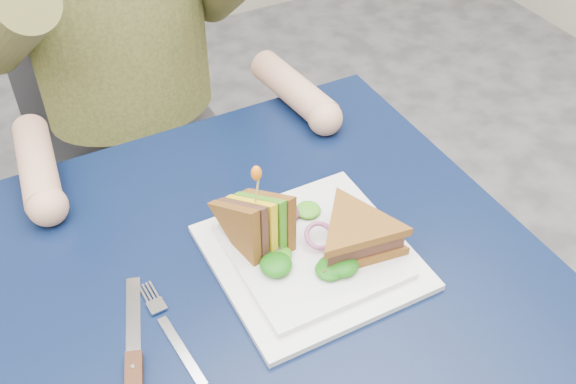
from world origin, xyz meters
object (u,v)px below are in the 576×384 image
plate (311,255)px  sandwich_flat (357,235)px  chair (124,111)px  table (269,314)px  sandwich_upright (259,225)px  knife (134,374)px  fork (172,334)px

plate → sandwich_flat: (0.05, -0.02, 0.04)m
chair → sandwich_flat: bearing=-80.8°
table → chair: (0.00, 0.74, -0.11)m
sandwich_upright → knife: 0.25m
plate → knife: plate is taller
sandwich_upright → sandwich_flat: bearing=-31.9°
sandwich_upright → chair: bearing=90.9°
table → sandwich_upright: sandwich_upright is taller
sandwich_upright → knife: sandwich_upright is taller
sandwich_upright → knife: bearing=-153.0°
sandwich_upright → fork: size_ratio=0.82×
sandwich_flat → table: bearing=169.6°
table → knife: knife is taller
fork → chair: bearing=79.1°
fork → sandwich_flat: bearing=1.3°
chair → sandwich_upright: bearing=-89.1°
plate → sandwich_flat: 0.07m
fork → knife: bearing=-150.0°
sandwich_flat → knife: sandwich_flat is taller
table → knife: (-0.21, -0.06, 0.09)m
table → fork: fork is taller
table → sandwich_flat: size_ratio=4.57×
table → sandwich_flat: 0.18m
table → knife: size_ratio=3.46×
table → fork: bearing=-169.0°
plate → sandwich_upright: bearing=141.9°
plate → knife: 0.28m
plate → sandwich_flat: size_ratio=1.59×
sandwich_upright → fork: bearing=-154.2°
chair → fork: size_ratio=5.18×
chair → knife: size_ratio=4.29×
sandwich_upright → fork: (-0.16, -0.08, -0.05)m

